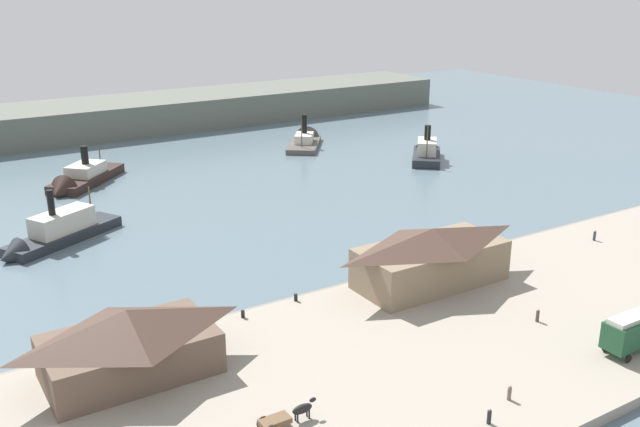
% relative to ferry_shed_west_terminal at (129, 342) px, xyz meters
% --- Properties ---
extents(ground_plane, '(320.00, 320.00, 0.00)m').
position_rel_ferry_shed_west_terminal_xyz_m(ground_plane, '(40.41, 10.60, -4.76)').
color(ground_plane, slate).
extents(quay_promenade, '(110.00, 36.00, 1.20)m').
position_rel_ferry_shed_west_terminal_xyz_m(quay_promenade, '(40.41, -11.40, -4.16)').
color(quay_promenade, '#9E9384').
rests_on(quay_promenade, ground).
extents(seawall_edge, '(110.00, 0.80, 1.00)m').
position_rel_ferry_shed_west_terminal_xyz_m(seawall_edge, '(40.41, 7.00, -4.26)').
color(seawall_edge, gray).
rests_on(seawall_edge, ground).
extents(ferry_shed_west_terminal, '(16.72, 10.05, 7.01)m').
position_rel_ferry_shed_west_terminal_xyz_m(ferry_shed_west_terminal, '(0.00, 0.00, 0.00)').
color(ferry_shed_west_terminal, brown).
rests_on(ferry_shed_west_terminal, quay_promenade).
extents(ferry_shed_east_terminal, '(19.80, 9.25, 7.46)m').
position_rel_ferry_shed_west_terminal_xyz_m(ferry_shed_east_terminal, '(39.52, 1.15, 0.22)').
color(ferry_shed_east_terminal, '#847056').
rests_on(ferry_shed_east_terminal, quay_promenade).
extents(street_tram, '(8.25, 2.95, 4.29)m').
position_rel_ferry_shed_west_terminal_xyz_m(street_tram, '(46.73, -23.47, -1.06)').
color(street_tram, '#1E4C2D').
rests_on(street_tram, quay_promenade).
extents(horse_cart, '(5.64, 1.56, 1.87)m').
position_rel_ferry_shed_west_terminal_xyz_m(horse_cart, '(8.82, -15.63, -2.64)').
color(horse_cart, brown).
rests_on(horse_cart, quay_promenade).
extents(pedestrian_at_waters_edge, '(0.39, 0.39, 1.59)m').
position_rel_ferry_shed_west_terminal_xyz_m(pedestrian_at_waters_edge, '(43.02, -13.61, -2.84)').
color(pedestrian_at_waters_edge, '#4C3D33').
rests_on(pedestrian_at_waters_edge, quay_promenade).
extents(pedestrian_standing_center, '(0.39, 0.39, 1.56)m').
position_rel_ferry_shed_west_terminal_xyz_m(pedestrian_standing_center, '(24.26, -24.88, -2.85)').
color(pedestrian_standing_center, '#232328').
rests_on(pedestrian_standing_center, quay_promenade).
extents(pedestrian_by_tram, '(0.41, 0.41, 1.64)m').
position_rel_ferry_shed_west_terminal_xyz_m(pedestrian_by_tram, '(70.57, 0.06, -2.81)').
color(pedestrian_by_tram, '#33384C').
rests_on(pedestrian_by_tram, quay_promenade).
extents(pedestrian_walking_east, '(0.39, 0.39, 1.56)m').
position_rel_ferry_shed_west_terminal_xyz_m(pedestrian_walking_east, '(28.54, -23.18, -2.85)').
color(pedestrian_walking_east, '#6B5B4C').
rests_on(pedestrian_walking_east, quay_promenade).
extents(mooring_post_center_west, '(0.44, 0.44, 0.90)m').
position_rel_ferry_shed_west_terminal_xyz_m(mooring_post_center_west, '(14.79, 5.13, -3.11)').
color(mooring_post_center_west, black).
rests_on(mooring_post_center_west, quay_promenade).
extents(mooring_post_east, '(0.44, 0.44, 0.90)m').
position_rel_ferry_shed_west_terminal_xyz_m(mooring_post_east, '(22.22, 5.72, -3.11)').
color(mooring_post_east, black).
rests_on(mooring_post_east, quay_promenade).
extents(mooring_post_west, '(0.44, 0.44, 0.90)m').
position_rel_ferry_shed_west_terminal_xyz_m(mooring_post_west, '(54.24, 5.20, -3.11)').
color(mooring_post_west, black).
rests_on(mooring_post_west, quay_promenade).
extents(ferry_approaching_west, '(16.08, 18.50, 10.06)m').
position_rel_ferry_shed_west_terminal_xyz_m(ferry_approaching_west, '(69.07, 82.04, -3.79)').
color(ferry_approaching_west, '#514C47').
rests_on(ferry_approaching_west, ground).
extents(ferry_departing_north, '(14.32, 15.37, 10.28)m').
position_rel_ferry_shed_west_terminal_xyz_m(ferry_departing_north, '(84.39, 55.12, -3.11)').
color(ferry_departing_north, '#23282D').
rests_on(ferry_departing_north, ground).
extents(ferry_moored_east, '(20.83, 14.36, 10.10)m').
position_rel_ferry_shed_west_terminal_xyz_m(ferry_moored_east, '(2.01, 44.25, -3.09)').
color(ferry_moored_east, '#23282D').
rests_on(ferry_moored_east, ground).
extents(ferry_near_quay, '(18.82, 19.02, 9.40)m').
position_rel_ferry_shed_west_terminal_xyz_m(ferry_near_quay, '(13.38, 73.99, -3.42)').
color(ferry_near_quay, black).
rests_on(ferry_near_quay, ground).
extents(far_headland, '(180.00, 24.00, 8.00)m').
position_rel_ferry_shed_west_terminal_xyz_m(far_headland, '(40.41, 120.60, -0.76)').
color(far_headland, '#60665B').
rests_on(far_headland, ground).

